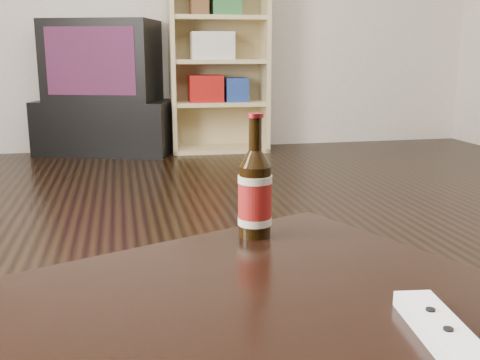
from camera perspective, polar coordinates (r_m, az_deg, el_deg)
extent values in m
cube|color=black|center=(1.67, 2.63, -13.68)|extent=(5.00, 6.00, 0.01)
cube|color=black|center=(4.37, -13.45, 5.28)|extent=(1.09, 0.79, 0.39)
cube|color=black|center=(4.34, -13.79, 11.69)|extent=(0.89, 0.71, 0.58)
cube|color=maroon|center=(4.11, -15.00, 11.59)|extent=(0.61, 0.21, 0.47)
cube|color=tan|center=(4.27, -6.93, 11.86)|extent=(0.04, 0.34, 1.36)
cube|color=tan|center=(4.37, 2.49, 11.95)|extent=(0.04, 0.34, 1.36)
cube|color=tan|center=(4.36, -2.09, 3.20)|extent=(0.74, 0.36, 0.03)
cube|color=tan|center=(4.45, -2.44, 11.97)|extent=(0.73, 0.06, 1.36)
cube|color=tan|center=(4.32, -2.13, 7.78)|extent=(0.68, 0.33, 0.03)
cube|color=tan|center=(4.30, -2.17, 11.95)|extent=(0.68, 0.33, 0.03)
cube|color=tan|center=(4.31, -2.20, 16.12)|extent=(0.68, 0.33, 0.03)
cube|color=#9D120F|center=(4.28, -3.51, 9.26)|extent=(0.26, 0.22, 0.20)
cube|color=navy|center=(4.31, -0.43, 9.17)|extent=(0.18, 0.22, 0.18)
cube|color=silver|center=(4.28, -2.85, 13.48)|extent=(0.32, 0.22, 0.20)
cube|color=#306F37|center=(4.31, -1.45, 17.66)|extent=(0.22, 0.22, 0.20)
cube|color=brown|center=(4.28, -4.21, 17.52)|extent=(0.13, 0.21, 0.18)
cube|color=black|center=(0.81, -6.84, -15.59)|extent=(1.18, 0.95, 0.05)
cylinder|color=black|center=(1.29, 6.44, -13.73)|extent=(0.08, 0.08, 0.33)
cylinder|color=black|center=(1.11, 1.52, -2.18)|extent=(0.08, 0.08, 0.14)
cylinder|color=maroon|center=(1.11, 1.52, -2.04)|extent=(0.08, 0.08, 0.09)
cylinder|color=beige|center=(1.10, 1.54, 0.11)|extent=(0.08, 0.08, 0.01)
cylinder|color=beige|center=(1.12, 1.51, -4.15)|extent=(0.08, 0.08, 0.01)
cone|color=black|center=(1.09, 1.55, 2.23)|extent=(0.08, 0.08, 0.03)
cylinder|color=black|center=(1.08, 1.56, 4.70)|extent=(0.03, 0.03, 0.06)
cylinder|color=maroon|center=(1.07, 1.57, 6.58)|extent=(0.04, 0.04, 0.01)
cube|color=white|center=(0.79, 19.66, -14.12)|extent=(0.08, 0.20, 0.02)
cylinder|color=black|center=(0.81, 18.78, -12.37)|extent=(0.01, 0.01, 0.00)
cylinder|color=black|center=(0.76, 20.40, -14.02)|extent=(0.01, 0.01, 0.00)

